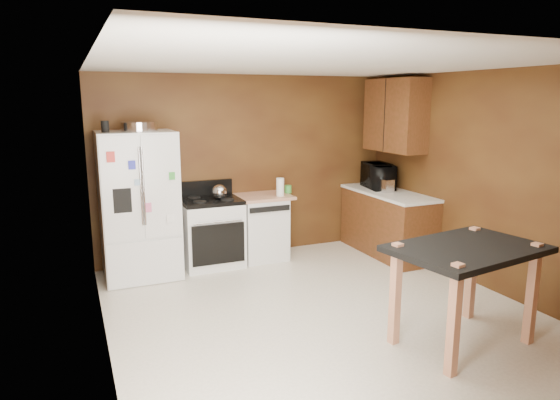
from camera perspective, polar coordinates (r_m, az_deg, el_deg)
floor at (r=5.32m, az=4.82°, el=-12.71°), size 4.50×4.50×0.00m
ceiling at (r=4.86m, az=5.34°, el=15.27°), size 4.50×4.50×0.00m
wall_back at (r=6.98m, az=-3.67°, el=3.84°), size 4.20×0.00×4.20m
wall_front at (r=3.20m, az=24.50°, el=-6.41°), size 4.20×0.00×4.20m
wall_left at (r=4.38m, az=-19.99°, el=-1.42°), size 0.00×4.50×4.50m
wall_right at (r=6.20m, az=22.47°, el=2.03°), size 0.00×4.50×4.50m
roasting_pan at (r=6.21m, az=-15.79°, el=8.10°), size 0.43×0.43×0.11m
pen_cup at (r=6.06m, az=-19.37°, el=7.92°), size 0.09×0.09×0.13m
kettle at (r=6.49m, az=-6.95°, el=0.93°), size 0.19×0.19×0.19m
paper_towel at (r=6.71m, az=0.02°, el=1.49°), size 0.12×0.12×0.24m
green_canister at (r=6.94m, az=0.91°, el=1.26°), size 0.12×0.12×0.11m
toaster at (r=7.12m, az=11.87°, el=1.65°), size 0.17×0.26×0.18m
microwave at (r=7.39m, az=11.15°, el=2.61°), size 0.50×0.66×0.33m
refrigerator at (r=6.31m, az=-15.81°, el=-0.60°), size 0.90×0.80×1.80m
gas_range at (r=6.64m, az=-7.86°, el=-3.58°), size 0.76×0.68×1.10m
dishwasher at (r=6.88m, az=-2.12°, el=-3.02°), size 0.78×0.63×0.89m
right_cabinets at (r=7.20m, az=12.42°, el=1.07°), size 0.63×1.58×2.45m
island at (r=4.71m, az=20.51°, el=-6.52°), size 1.43×1.06×0.94m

